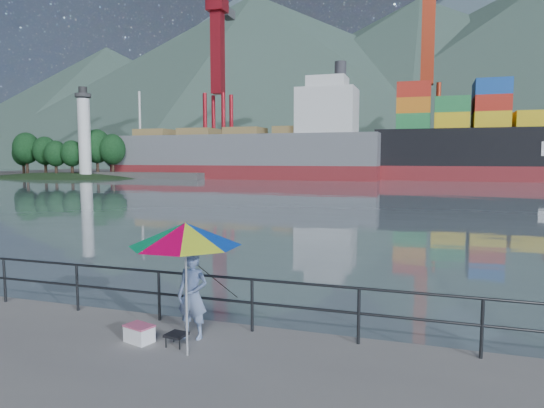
% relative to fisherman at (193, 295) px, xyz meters
% --- Properties ---
extents(harbor_water, '(500.00, 280.00, 0.00)m').
position_rel_fisherman_xyz_m(harbor_water, '(-2.09, 128.95, -0.79)').
color(harbor_water, slate).
rests_on(harbor_water, ground).
extents(far_dock, '(200.00, 40.00, 0.40)m').
position_rel_fisherman_xyz_m(far_dock, '(7.91, 91.95, -0.79)').
color(far_dock, '#514F4C').
rests_on(far_dock, ground).
extents(guardrail, '(22.00, 0.06, 1.03)m').
position_rel_fisherman_xyz_m(guardrail, '(-2.09, 0.65, -0.27)').
color(guardrail, '#2D3033').
rests_on(guardrail, ground).
extents(mountains, '(600.00, 332.80, 80.00)m').
position_rel_fisherman_xyz_m(mountains, '(36.73, 206.70, 34.76)').
color(mountains, '#385147').
rests_on(mountains, ground).
extents(lighthouse_islet, '(48.00, 26.40, 19.20)m').
position_rel_fisherman_xyz_m(lighthouse_islet, '(-57.06, 60.95, -0.53)').
color(lighthouse_islet, '#263F1E').
rests_on(lighthouse_islet, ground).
extents(fisherman, '(0.58, 0.38, 1.58)m').
position_rel_fisherman_xyz_m(fisherman, '(0.00, 0.00, 0.00)').
color(fisherman, '#204A89').
rests_on(fisherman, ground).
extents(beach_umbrella, '(2.40, 2.40, 2.23)m').
position_rel_fisherman_xyz_m(beach_umbrella, '(0.28, -0.75, 1.25)').
color(beach_umbrella, white).
rests_on(beach_umbrella, ground).
extents(folding_stool, '(0.38, 0.38, 0.22)m').
position_rel_fisherman_xyz_m(folding_stool, '(-0.10, -0.43, -0.67)').
color(folding_stool, black).
rests_on(folding_stool, ground).
extents(cooler_bag, '(0.56, 0.45, 0.28)m').
position_rel_fisherman_xyz_m(cooler_bag, '(-0.82, -0.48, -0.65)').
color(cooler_bag, white).
rests_on(cooler_bag, ground).
extents(fishing_rod, '(0.29, 1.70, 1.21)m').
position_rel_fisherman_xyz_m(fishing_rod, '(0.05, 0.84, -0.79)').
color(fishing_rod, black).
rests_on(fishing_rod, ground).
extents(bulk_carrier, '(45.93, 7.95, 14.50)m').
position_rel_fisherman_xyz_m(bulk_carrier, '(-24.43, 68.11, 3.42)').
color(bulk_carrier, maroon).
rests_on(bulk_carrier, ground).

